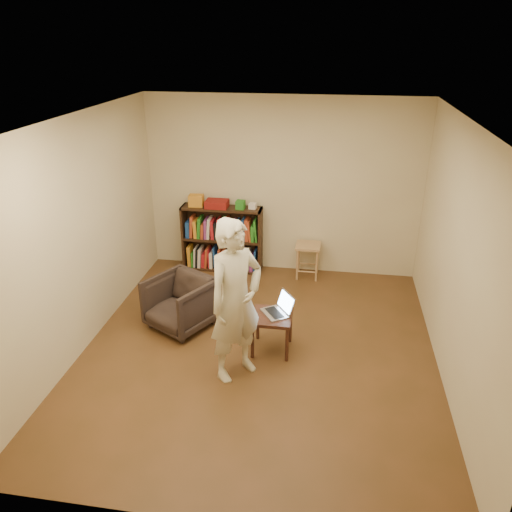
% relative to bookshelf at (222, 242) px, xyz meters
% --- Properties ---
extents(floor, '(4.50, 4.50, 0.00)m').
position_rel_bookshelf_xyz_m(floor, '(0.88, -2.09, -0.44)').
color(floor, '#4A3217').
rests_on(floor, ground).
extents(ceiling, '(4.50, 4.50, 0.00)m').
position_rel_bookshelf_xyz_m(ceiling, '(0.88, -2.09, 2.16)').
color(ceiling, silver).
rests_on(ceiling, wall_back).
extents(wall_back, '(4.00, 0.00, 4.00)m').
position_rel_bookshelf_xyz_m(wall_back, '(0.88, 0.16, 0.86)').
color(wall_back, beige).
rests_on(wall_back, floor).
extents(wall_left, '(0.00, 4.50, 4.50)m').
position_rel_bookshelf_xyz_m(wall_left, '(-1.12, -2.09, 0.86)').
color(wall_left, beige).
rests_on(wall_left, floor).
extents(wall_right, '(0.00, 4.50, 4.50)m').
position_rel_bookshelf_xyz_m(wall_right, '(2.88, -2.09, 0.86)').
color(wall_right, beige).
rests_on(wall_right, floor).
extents(bookshelf, '(1.20, 0.30, 1.00)m').
position_rel_bookshelf_xyz_m(bookshelf, '(0.00, 0.00, 0.00)').
color(bookshelf, black).
rests_on(bookshelf, floor).
extents(box_yellow, '(0.22, 0.16, 0.17)m').
position_rel_bookshelf_xyz_m(box_yellow, '(-0.38, -0.02, 0.65)').
color(box_yellow, orange).
rests_on(box_yellow, bookshelf).
extents(red_cloth, '(0.33, 0.24, 0.11)m').
position_rel_bookshelf_xyz_m(red_cloth, '(-0.06, -0.03, 0.62)').
color(red_cloth, maroon).
rests_on(red_cloth, bookshelf).
extents(box_green, '(0.13, 0.13, 0.12)m').
position_rel_bookshelf_xyz_m(box_green, '(0.29, -0.03, 0.62)').
color(box_green, '#267920').
rests_on(box_green, bookshelf).
extents(box_white, '(0.11, 0.11, 0.08)m').
position_rel_bookshelf_xyz_m(box_white, '(0.47, 0.00, 0.60)').
color(box_white, silver).
rests_on(box_white, bookshelf).
extents(stool, '(0.36, 0.36, 0.52)m').
position_rel_bookshelf_xyz_m(stool, '(1.31, -0.08, -0.02)').
color(stool, '#AB8053').
rests_on(stool, floor).
extents(armchair, '(0.96, 0.97, 0.65)m').
position_rel_bookshelf_xyz_m(armchair, '(-0.15, -1.72, -0.11)').
color(armchair, '#322521').
rests_on(armchair, floor).
extents(side_table, '(0.45, 0.45, 0.46)m').
position_rel_bookshelf_xyz_m(side_table, '(1.03, -2.04, -0.06)').
color(side_table, black).
rests_on(side_table, floor).
extents(laptop, '(0.42, 0.42, 0.23)m').
position_rel_bookshelf_xyz_m(laptop, '(1.10, -1.98, 0.07)').
color(laptop, silver).
rests_on(laptop, side_table).
extents(person, '(0.74, 0.76, 1.76)m').
position_rel_bookshelf_xyz_m(person, '(0.71, -2.52, 0.44)').
color(person, beige).
rests_on(person, floor).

